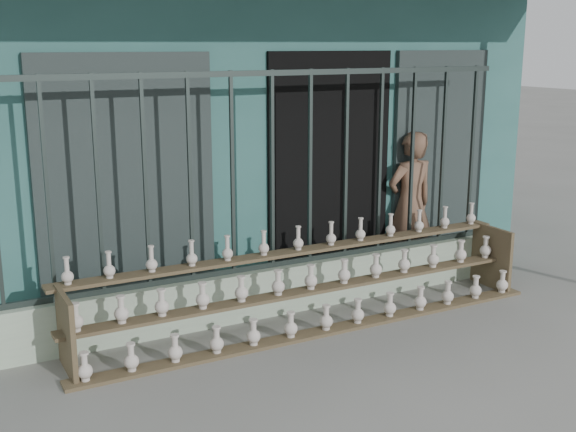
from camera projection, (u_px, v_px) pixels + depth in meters
name	position (u px, v px, depth m)	size (l,w,h in m)	color
ground	(348.00, 365.00, 5.68)	(60.00, 60.00, 0.00)	slate
workshop_building	(166.00, 114.00, 8.93)	(7.40, 6.60, 3.21)	#2F645F
parapet_wall	(273.00, 290.00, 6.74)	(5.00, 0.20, 0.45)	#AFC6AA
security_fence	(272.00, 171.00, 6.48)	(5.00, 0.04, 1.80)	#283330
shelf_rack	(312.00, 286.00, 6.44)	(4.50, 0.68, 0.85)	brown
elderly_woman	(410.00, 204.00, 7.77)	(0.57, 0.38, 1.57)	brown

